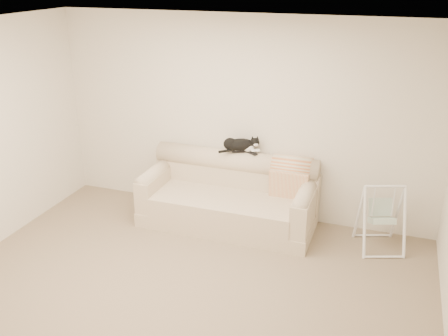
% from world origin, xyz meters
% --- Properties ---
extents(ground_plane, '(5.00, 5.00, 0.00)m').
position_xyz_m(ground_plane, '(0.00, 0.00, 0.00)').
color(ground_plane, '#7E6856').
rests_on(ground_plane, ground).
extents(room_shell, '(5.04, 4.04, 2.60)m').
position_xyz_m(room_shell, '(0.00, 0.00, 1.53)').
color(room_shell, silver).
rests_on(room_shell, ground).
extents(sofa, '(2.20, 0.93, 0.90)m').
position_xyz_m(sofa, '(-0.04, 1.62, 0.35)').
color(sofa, beige).
rests_on(sofa, ground).
extents(remote_a, '(0.18, 0.12, 0.03)m').
position_xyz_m(remote_a, '(0.01, 1.84, 0.91)').
color(remote_a, black).
rests_on(remote_a, sofa).
extents(remote_b, '(0.17, 0.12, 0.02)m').
position_xyz_m(remote_b, '(0.18, 1.85, 0.91)').
color(remote_b, black).
rests_on(remote_b, sofa).
extents(tuxedo_cat, '(0.50, 0.36, 0.21)m').
position_xyz_m(tuxedo_cat, '(0.02, 1.85, 1.00)').
color(tuxedo_cat, black).
rests_on(tuxedo_cat, sofa).
extents(throw_blanket, '(0.49, 0.38, 0.58)m').
position_xyz_m(throw_blanket, '(0.70, 1.84, 0.72)').
color(throw_blanket, '#D67941').
rests_on(throw_blanket, sofa).
extents(baby_swing, '(0.64, 0.66, 0.81)m').
position_xyz_m(baby_swing, '(1.83, 1.61, 0.40)').
color(baby_swing, white).
rests_on(baby_swing, ground).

